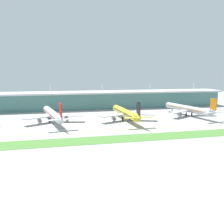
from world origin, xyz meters
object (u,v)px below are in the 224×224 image
airliner_near_middle (53,114)px  airliner_center (126,113)px  safety_cone_nose_front (70,126)px  airliner_far_middle (188,109)px  safety_cone_left_wingtip (31,127)px

airliner_near_middle → airliner_center: (59.53, -6.37, -0.00)m
airliner_center → safety_cone_nose_front: 49.45m
airliner_center → airliner_near_middle: bearing=173.9°
airliner_near_middle → safety_cone_nose_front: 24.47m
airliner_far_middle → safety_cone_left_wingtip: airliner_far_middle is taller
safety_cone_nose_front → airliner_far_middle: bearing=11.5°
airliner_far_middle → safety_cone_left_wingtip: (-137.88, -19.23, -6.11)m
airliner_center → airliner_far_middle: same height
airliner_near_middle → airliner_center: same height
airliner_near_middle → safety_cone_left_wingtip: size_ratio=102.73×
airliner_far_middle → airliner_near_middle: bearing=-179.0°
airliner_near_middle → safety_cone_left_wingtip: 23.98m
airliner_near_middle → airliner_center: size_ratio=1.05×
airliner_far_middle → safety_cone_nose_front: size_ratio=100.92×
safety_cone_left_wingtip → airliner_near_middle: bearing=47.4°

